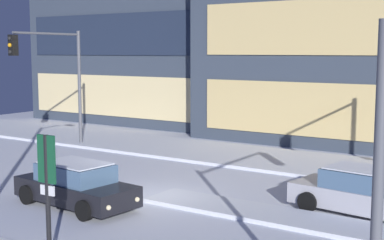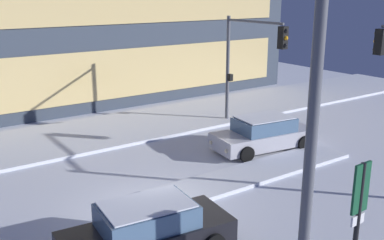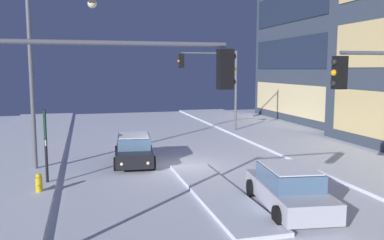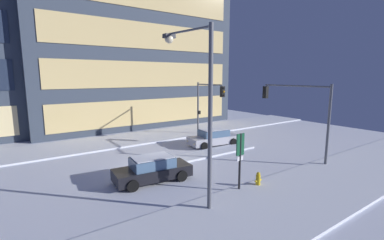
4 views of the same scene
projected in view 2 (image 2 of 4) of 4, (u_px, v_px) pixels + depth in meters
name	position (u px, v px, depth m)	size (l,w,h in m)	color
ground	(152.00, 209.00, 14.63)	(52.00, 52.00, 0.00)	silver
curb_strip_far	(61.00, 139.00, 21.32)	(52.00, 5.20, 0.14)	silver
median_strip	(255.00, 173.00, 17.38)	(9.00, 1.80, 0.14)	silver
car_near	(147.00, 231.00, 11.90)	(4.73, 2.35, 1.49)	black
car_far	(264.00, 134.00, 19.94)	(4.82, 2.49, 1.49)	#B7B7C1
traffic_light_corner_far_right	(249.00, 53.00, 22.24)	(0.32, 4.20, 5.55)	#565960
street_lamp_arched	(274.00, 74.00, 7.73)	(0.73, 3.18, 8.36)	#565960
parking_info_sign	(358.00, 211.00, 10.10)	(0.55, 0.12, 3.19)	black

